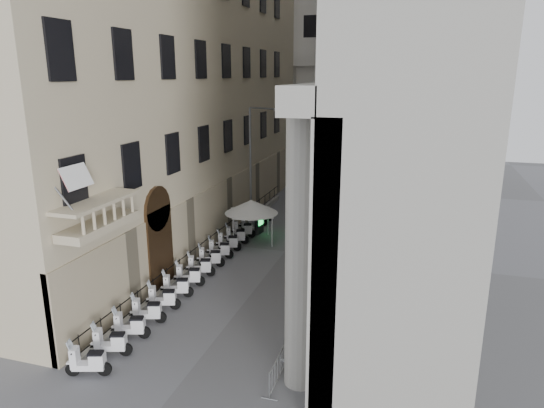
{
  "coord_description": "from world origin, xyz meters",
  "views": [
    {
      "loc": [
        7.87,
        -9.44,
        11.15
      ],
      "look_at": [
        0.61,
        14.29,
        4.5
      ],
      "focal_mm": 32.0,
      "sensor_mm": 36.0,
      "label": 1
    }
  ],
  "objects_px": {
    "pedestrian_a": "(298,219)",
    "pedestrian_b": "(325,198)",
    "street_lamp": "(254,155)",
    "info_kiosk": "(259,220)",
    "security_tent": "(258,209)",
    "scooter_0": "(90,375)"
  },
  "relations": [
    {
      "from": "street_lamp",
      "to": "security_tent",
      "type": "bearing_deg",
      "value": -48.68
    },
    {
      "from": "info_kiosk",
      "to": "pedestrian_b",
      "type": "relative_size",
      "value": 1.0
    },
    {
      "from": "info_kiosk",
      "to": "pedestrian_a",
      "type": "bearing_deg",
      "value": 43.23
    },
    {
      "from": "security_tent",
      "to": "pedestrian_b",
      "type": "relative_size",
      "value": 1.89
    },
    {
      "from": "pedestrian_a",
      "to": "info_kiosk",
      "type": "bearing_deg",
      "value": 44.33
    },
    {
      "from": "scooter_0",
      "to": "pedestrian_b",
      "type": "height_order",
      "value": "pedestrian_b"
    },
    {
      "from": "pedestrian_a",
      "to": "pedestrian_b",
      "type": "relative_size",
      "value": 0.84
    },
    {
      "from": "scooter_0",
      "to": "info_kiosk",
      "type": "distance_m",
      "value": 18.27
    },
    {
      "from": "pedestrian_a",
      "to": "pedestrian_b",
      "type": "xyz_separation_m",
      "value": [
        0.85,
        6.12,
        0.16
      ]
    },
    {
      "from": "scooter_0",
      "to": "pedestrian_b",
      "type": "xyz_separation_m",
      "value": [
        4.05,
        25.99,
        0.96
      ]
    },
    {
      "from": "street_lamp",
      "to": "pedestrian_a",
      "type": "height_order",
      "value": "street_lamp"
    },
    {
      "from": "pedestrian_b",
      "to": "security_tent",
      "type": "bearing_deg",
      "value": 98.08
    },
    {
      "from": "scooter_0",
      "to": "security_tent",
      "type": "relative_size",
      "value": 0.41
    },
    {
      "from": "street_lamp",
      "to": "pedestrian_b",
      "type": "height_order",
      "value": "street_lamp"
    },
    {
      "from": "info_kiosk",
      "to": "pedestrian_b",
      "type": "bearing_deg",
      "value": 76.21
    },
    {
      "from": "street_lamp",
      "to": "scooter_0",
      "type": "bearing_deg",
      "value": -69.6
    },
    {
      "from": "info_kiosk",
      "to": "pedestrian_b",
      "type": "xyz_separation_m",
      "value": [
        3.29,
        7.77,
        -0.01
      ]
    },
    {
      "from": "street_lamp",
      "to": "pedestrian_b",
      "type": "bearing_deg",
      "value": 71.99
    },
    {
      "from": "info_kiosk",
      "to": "street_lamp",
      "type": "bearing_deg",
      "value": 125.89
    },
    {
      "from": "scooter_0",
      "to": "street_lamp",
      "type": "height_order",
      "value": "street_lamp"
    },
    {
      "from": "info_kiosk",
      "to": "pedestrian_a",
      "type": "relative_size",
      "value": 1.2
    },
    {
      "from": "info_kiosk",
      "to": "security_tent",
      "type": "bearing_deg",
      "value": -64.05
    }
  ]
}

